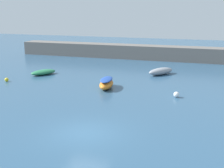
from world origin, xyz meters
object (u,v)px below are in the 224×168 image
rowboat_white_midwater (161,71)px  mooring_buoy_yellow (7,80)px  mooring_buoy_white (176,95)px  rowboat_blue_near (43,72)px  rowboat_with_red_cover (106,83)px

rowboat_white_midwater → mooring_buoy_yellow: rowboat_white_midwater is taller
rowboat_white_midwater → mooring_buoy_white: (2.79, -8.64, -0.14)m
rowboat_blue_near → mooring_buoy_yellow: rowboat_blue_near is taller
rowboat_blue_near → mooring_buoy_yellow: (-1.79, -4.13, -0.08)m
rowboat_with_red_cover → mooring_buoy_yellow: 10.50m
rowboat_blue_near → mooring_buoy_yellow: size_ratio=8.05×
rowboat_with_red_cover → mooring_buoy_yellow: rowboat_with_red_cover is taller
mooring_buoy_yellow → rowboat_white_midwater: bearing=30.2°
rowboat_white_midwater → rowboat_with_red_cover: bearing=9.0°
rowboat_with_red_cover → mooring_buoy_white: (6.54, -1.01, -0.24)m
rowboat_with_red_cover → mooring_buoy_white: bearing=-107.1°
rowboat_with_red_cover → rowboat_white_midwater: bearing=-34.4°
rowboat_with_red_cover → mooring_buoy_yellow: (-10.47, -0.66, -0.28)m
rowboat_white_midwater → rowboat_blue_near: (-12.43, -4.16, -0.10)m
rowboat_white_midwater → rowboat_with_red_cover: 8.50m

